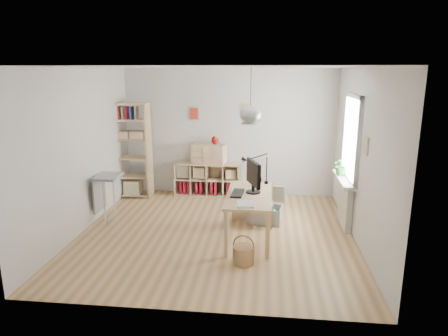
# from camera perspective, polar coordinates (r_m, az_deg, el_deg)

# --- Properties ---
(ground) EXTENTS (4.50, 4.50, 0.00)m
(ground) POSITION_cam_1_polar(r_m,az_deg,el_deg) (6.78, -1.13, -9.24)
(ground) COLOR tan
(ground) RESTS_ON ground
(room_shell) EXTENTS (4.50, 4.50, 4.50)m
(room_shell) POSITION_cam_1_polar(r_m,az_deg,el_deg) (6.07, 3.80, 7.61)
(room_shell) COLOR silver
(room_shell) RESTS_ON ground
(window_unit) EXTENTS (0.07, 1.16, 1.46)m
(window_unit) POSITION_cam_1_polar(r_m,az_deg,el_deg) (7.02, 17.85, 4.10)
(window_unit) COLOR white
(window_unit) RESTS_ON ground
(radiator) EXTENTS (0.10, 0.80, 0.80)m
(radiator) POSITION_cam_1_polar(r_m,az_deg,el_deg) (7.28, 16.91, -4.83)
(radiator) COLOR silver
(radiator) RESTS_ON ground
(windowsill) EXTENTS (0.22, 1.20, 0.06)m
(windowsill) POSITION_cam_1_polar(r_m,az_deg,el_deg) (7.15, 16.76, -1.56)
(windowsill) COLOR silver
(windowsill) RESTS_ON radiator
(desk) EXTENTS (0.70, 1.50, 0.75)m
(desk) POSITION_cam_1_polar(r_m,az_deg,el_deg) (6.36, 3.61, -4.52)
(desk) COLOR #D3B479
(desk) RESTS_ON ground
(cube_shelf) EXTENTS (1.40, 0.38, 0.72)m
(cube_shelf) POSITION_cam_1_polar(r_m,az_deg,el_deg) (8.69, -2.49, -1.92)
(cube_shelf) COLOR beige
(cube_shelf) RESTS_ON ground
(tall_bookshelf) EXTENTS (0.80, 0.38, 2.00)m
(tall_bookshelf) POSITION_cam_1_polar(r_m,az_deg,el_deg) (8.61, -13.19, 2.99)
(tall_bookshelf) COLOR #D3B479
(tall_bookshelf) RESTS_ON ground
(side_table) EXTENTS (0.40, 0.55, 0.85)m
(side_table) POSITION_cam_1_polar(r_m,az_deg,el_deg) (7.39, -16.68, -2.35)
(side_table) COLOR gray
(side_table) RESTS_ON ground
(chair) EXTENTS (0.39, 0.39, 0.77)m
(chair) POSITION_cam_1_polar(r_m,az_deg,el_deg) (7.00, 5.46, -4.69)
(chair) COLOR gray
(chair) RESTS_ON ground
(wicker_basket) EXTENTS (0.31, 0.31, 0.43)m
(wicker_basket) POSITION_cam_1_polar(r_m,az_deg,el_deg) (5.74, 2.80, -12.18)
(wicker_basket) COLOR olive
(wicker_basket) RESTS_ON ground
(storage_chest) EXTENTS (0.68, 0.74, 0.62)m
(storage_chest) POSITION_cam_1_polar(r_m,az_deg,el_deg) (7.24, 6.05, -6.06)
(storage_chest) COLOR #B7B7B3
(storage_chest) RESTS_ON ground
(monitor) EXTENTS (0.25, 0.58, 0.52)m
(monitor) POSITION_cam_1_polar(r_m,az_deg,el_deg) (6.32, 4.22, -1.01)
(monitor) COLOR black
(monitor) RESTS_ON desk
(keyboard) EXTENTS (0.20, 0.47, 0.02)m
(keyboard) POSITION_cam_1_polar(r_m,az_deg,el_deg) (6.32, 1.95, -3.61)
(keyboard) COLOR black
(keyboard) RESTS_ON desk
(task_lamp) EXTENTS (0.47, 0.17, 0.50)m
(task_lamp) POSITION_cam_1_polar(r_m,az_deg,el_deg) (6.77, 4.18, 0.43)
(task_lamp) COLOR black
(task_lamp) RESTS_ON desk
(yarn_ball) EXTENTS (0.17, 0.17, 0.17)m
(yarn_ball) POSITION_cam_1_polar(r_m,az_deg,el_deg) (6.84, 4.71, -1.65)
(yarn_ball) COLOR #450918
(yarn_ball) RESTS_ON desk
(paper_tray) EXTENTS (0.27, 0.33, 0.03)m
(paper_tray) POSITION_cam_1_polar(r_m,az_deg,el_deg) (5.82, 3.06, -5.15)
(paper_tray) COLOR silver
(paper_tray) RESTS_ON desk
(drawer_chest) EXTENTS (0.76, 0.45, 0.41)m
(drawer_chest) POSITION_cam_1_polar(r_m,az_deg,el_deg) (8.49, -2.24, 2.07)
(drawer_chest) COLOR beige
(drawer_chest) RESTS_ON cube_shelf
(red_vase) EXTENTS (0.15, 0.15, 0.18)m
(red_vase) POSITION_cam_1_polar(r_m,az_deg,el_deg) (8.42, -1.31, 4.02)
(red_vase) COLOR #980E0C
(red_vase) RESTS_ON drawer_chest
(potted_plant) EXTENTS (0.37, 0.34, 0.34)m
(potted_plant) POSITION_cam_1_polar(r_m,az_deg,el_deg) (7.25, 16.48, 0.33)
(potted_plant) COLOR #2F6525
(potted_plant) RESTS_ON windowsill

